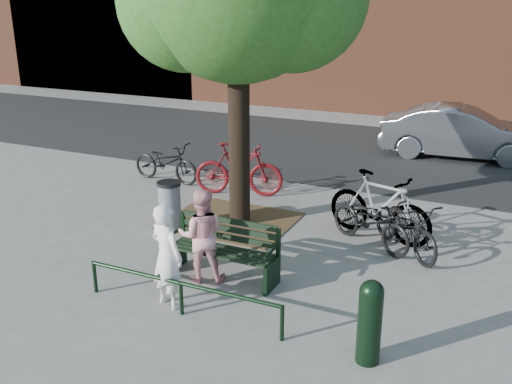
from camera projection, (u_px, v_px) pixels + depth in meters
The scene contains 15 objects.
ground at pixel (223, 278), 8.94m from camera, with size 90.00×90.00×0.00m, color gray.
dirt_pit at pixel (231, 220), 11.23m from camera, with size 2.40×2.00×0.02m, color brown.
road at pixel (364, 152), 16.23m from camera, with size 40.00×7.00×0.01m, color black.
park_bench at pixel (225, 248), 8.86m from camera, with size 1.74×0.54×0.97m.
guard_railing at pixel (181, 288), 7.78m from camera, with size 3.06×0.06×0.51m.
person_left at pixel (167, 256), 7.92m from camera, with size 0.56×0.37×1.53m, color white.
person_right at pixel (201, 235), 8.67m from camera, with size 0.72×0.56×1.48m, color pink.
bollard at pixel (370, 319), 6.71m from camera, with size 0.29×0.29×1.08m.
litter_bin at pixel (170, 205), 10.74m from camera, with size 0.45×0.45×0.92m.
bicycle_a at pixel (166, 162), 13.52m from camera, with size 0.63×1.80×0.95m, color black.
bicycle_b at pixel (239, 169), 12.53m from camera, with size 0.56×1.97×1.19m, color #560C0F.
bicycle_c at pixel (371, 221), 9.97m from camera, with size 0.62×1.77×0.93m, color black.
bicycle_d at pixel (380, 206), 10.24m from camera, with size 0.58×2.06×1.24m, color gray.
bicycle_e at pixel (406, 226), 9.72m from camera, with size 0.64×1.84×0.97m, color black.
parked_car at pixel (462, 133), 15.48m from camera, with size 1.49×4.27×1.41m, color slate.
Camera 1 is at (3.87, -7.06, 4.16)m, focal length 40.00 mm.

